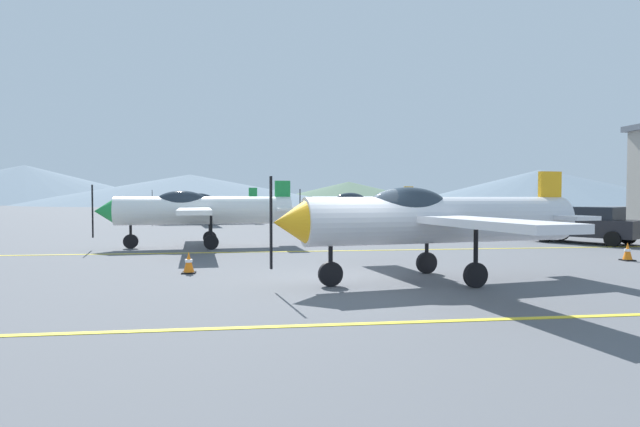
{
  "coord_description": "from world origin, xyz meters",
  "views": [
    {
      "loc": [
        -2.21,
        -12.02,
        2.09
      ],
      "look_at": [
        1.25,
        14.0,
        1.2
      ],
      "focal_mm": 29.02,
      "sensor_mm": 36.0,
      "label": 1
    }
  ],
  "objects_px": {
    "airplane_mid": "(197,209)",
    "traffic_cone_side": "(189,263)",
    "airplane_near": "(431,218)",
    "airplane_far": "(359,204)",
    "airplane_back": "(207,203)",
    "traffic_cone_front": "(628,252)",
    "car_sedan": "(586,224)"
  },
  "relations": [
    {
      "from": "airplane_mid",
      "to": "traffic_cone_side",
      "type": "relative_size",
      "value": 15.53
    },
    {
      "from": "airplane_near",
      "to": "airplane_far",
      "type": "height_order",
      "value": "same"
    },
    {
      "from": "airplane_back",
      "to": "traffic_cone_front",
      "type": "relative_size",
      "value": 15.51
    },
    {
      "from": "airplane_mid",
      "to": "airplane_back",
      "type": "distance_m",
      "value": 18.64
    },
    {
      "from": "airplane_mid",
      "to": "traffic_cone_side",
      "type": "bearing_deg",
      "value": -86.08
    },
    {
      "from": "traffic_cone_front",
      "to": "traffic_cone_side",
      "type": "distance_m",
      "value": 13.77
    },
    {
      "from": "airplane_far",
      "to": "traffic_cone_front",
      "type": "relative_size",
      "value": 15.53
    },
    {
      "from": "airplane_near",
      "to": "traffic_cone_front",
      "type": "bearing_deg",
      "value": 21.41
    },
    {
      "from": "traffic_cone_side",
      "to": "car_sedan",
      "type": "bearing_deg",
      "value": 22.54
    },
    {
      "from": "traffic_cone_side",
      "to": "airplane_far",
      "type": "bearing_deg",
      "value": 65.37
    },
    {
      "from": "airplane_mid",
      "to": "traffic_cone_front",
      "type": "distance_m",
      "value": 15.63
    },
    {
      "from": "traffic_cone_front",
      "to": "airplane_near",
      "type": "bearing_deg",
      "value": -158.59
    },
    {
      "from": "car_sedan",
      "to": "traffic_cone_side",
      "type": "relative_size",
      "value": 7.75
    },
    {
      "from": "airplane_back",
      "to": "car_sedan",
      "type": "distance_m",
      "value": 26.26
    },
    {
      "from": "car_sedan",
      "to": "traffic_cone_side",
      "type": "distance_m",
      "value": 17.73
    },
    {
      "from": "airplane_near",
      "to": "car_sedan",
      "type": "relative_size",
      "value": 2.0
    },
    {
      "from": "traffic_cone_front",
      "to": "traffic_cone_side",
      "type": "xyz_separation_m",
      "value": [
        -13.73,
        -0.94,
        0.0
      ]
    },
    {
      "from": "airplane_near",
      "to": "airplane_mid",
      "type": "relative_size",
      "value": 1.0
    },
    {
      "from": "airplane_far",
      "to": "traffic_cone_side",
      "type": "bearing_deg",
      "value": -114.63
    },
    {
      "from": "airplane_back",
      "to": "traffic_cone_front",
      "type": "distance_m",
      "value": 29.34
    },
    {
      "from": "airplane_far",
      "to": "airplane_back",
      "type": "xyz_separation_m",
      "value": [
        -10.35,
        6.91,
        0.0
      ]
    },
    {
      "from": "car_sedan",
      "to": "airplane_near",
      "type": "bearing_deg",
      "value": -139.33
    },
    {
      "from": "airplane_far",
      "to": "airplane_back",
      "type": "height_order",
      "value": "same"
    },
    {
      "from": "airplane_back",
      "to": "car_sedan",
      "type": "bearing_deg",
      "value": -46.64
    },
    {
      "from": "airplane_near",
      "to": "traffic_cone_side",
      "type": "bearing_deg",
      "value": 161.02
    },
    {
      "from": "airplane_near",
      "to": "car_sedan",
      "type": "xyz_separation_m",
      "value": [
        10.32,
        8.87,
        -0.7
      ]
    },
    {
      "from": "airplane_far",
      "to": "car_sedan",
      "type": "xyz_separation_m",
      "value": [
        7.67,
        -12.18,
        -0.7
      ]
    },
    {
      "from": "car_sedan",
      "to": "airplane_far",
      "type": "bearing_deg",
      "value": 122.2
    },
    {
      "from": "airplane_near",
      "to": "airplane_far",
      "type": "bearing_deg",
      "value": 82.82
    },
    {
      "from": "airplane_back",
      "to": "airplane_mid",
      "type": "bearing_deg",
      "value": -86.43
    },
    {
      "from": "airplane_far",
      "to": "traffic_cone_front",
      "type": "height_order",
      "value": "airplane_far"
    },
    {
      "from": "traffic_cone_side",
      "to": "airplane_mid",
      "type": "bearing_deg",
      "value": 93.92
    }
  ]
}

